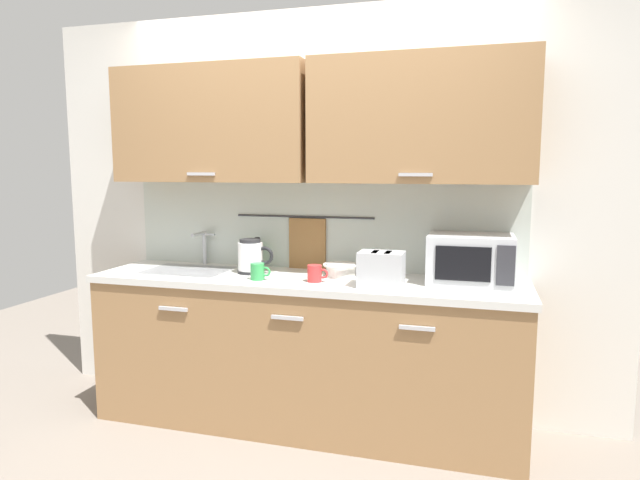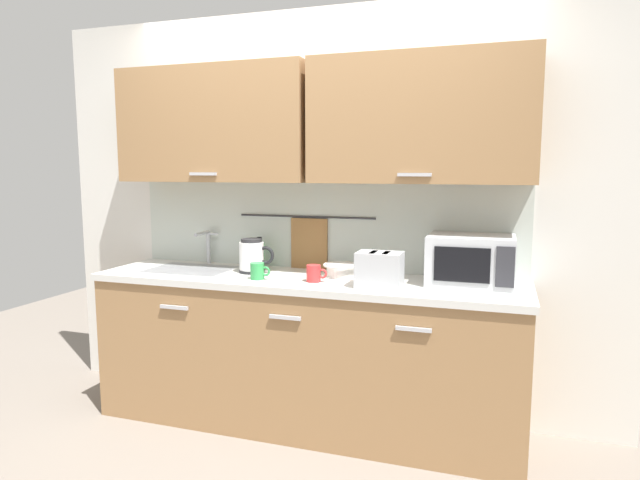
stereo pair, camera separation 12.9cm
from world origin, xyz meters
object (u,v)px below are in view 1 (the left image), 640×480
(electric_kettle, at_px, (251,257))
(mug_by_kettle, at_px, (315,273))
(microwave, at_px, (470,259))
(dish_soap_bottle, at_px, (257,254))
(mug_near_sink, at_px, (258,272))
(mixing_bowl, at_px, (341,269))
(toaster, at_px, (381,269))

(electric_kettle, xyz_separation_m, mug_by_kettle, (0.45, -0.14, -0.05))
(microwave, relative_size, electric_kettle, 2.03)
(dish_soap_bottle, distance_m, mug_near_sink, 0.39)
(dish_soap_bottle, xyz_separation_m, mug_near_sink, (0.15, -0.36, -0.04))
(microwave, xyz_separation_m, dish_soap_bottle, (-1.32, 0.12, -0.05))
(dish_soap_bottle, relative_size, mixing_bowl, 0.92)
(microwave, height_order, electric_kettle, microwave)
(microwave, xyz_separation_m, mug_near_sink, (-1.17, -0.25, -0.09))
(mug_near_sink, bearing_deg, mixing_bowl, 27.51)
(microwave, height_order, mug_near_sink, microwave)
(mixing_bowl, relative_size, toaster, 0.84)
(mug_near_sink, xyz_separation_m, mixing_bowl, (0.43, 0.23, -0.00))
(mug_near_sink, relative_size, mug_by_kettle, 1.00)
(electric_kettle, height_order, mug_by_kettle, electric_kettle)
(microwave, height_order, dish_soap_bottle, microwave)
(mixing_bowl, bearing_deg, mug_by_kettle, -118.15)
(mixing_bowl, bearing_deg, electric_kettle, -175.03)
(toaster, bearing_deg, dish_soap_bottle, 157.74)
(mixing_bowl, xyz_separation_m, mug_by_kettle, (-0.10, -0.19, 0.00))
(microwave, height_order, toaster, microwave)
(dish_soap_bottle, height_order, toaster, dish_soap_bottle)
(electric_kettle, height_order, mixing_bowl, electric_kettle)
(dish_soap_bottle, bearing_deg, microwave, -5.03)
(toaster, bearing_deg, mixing_bowl, 141.89)
(dish_soap_bottle, bearing_deg, toaster, -22.26)
(mixing_bowl, distance_m, mug_by_kettle, 0.22)
(electric_kettle, bearing_deg, toaster, -11.54)
(toaster, height_order, mug_by_kettle, toaster)
(dish_soap_bottle, distance_m, mixing_bowl, 0.60)
(microwave, distance_m, electric_kettle, 1.29)
(dish_soap_bottle, relative_size, mug_near_sink, 1.63)
(mug_near_sink, bearing_deg, microwave, 11.88)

